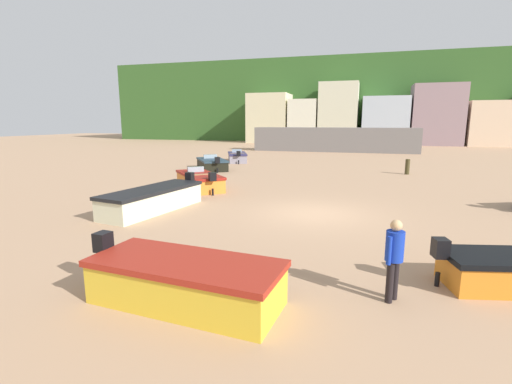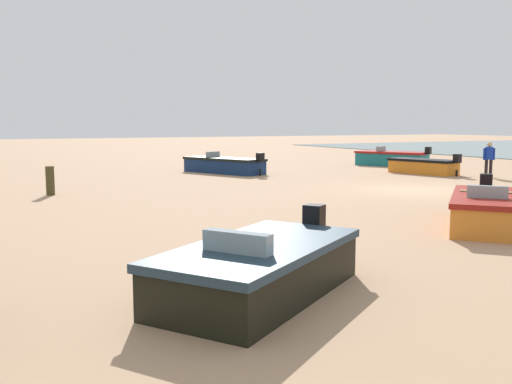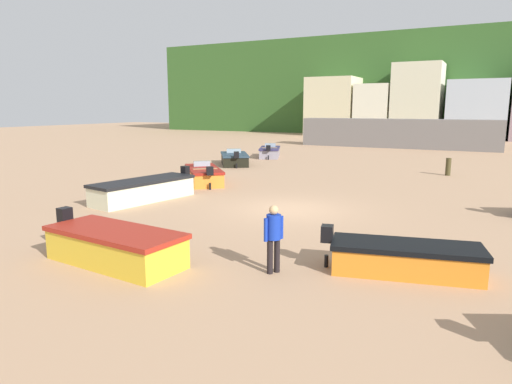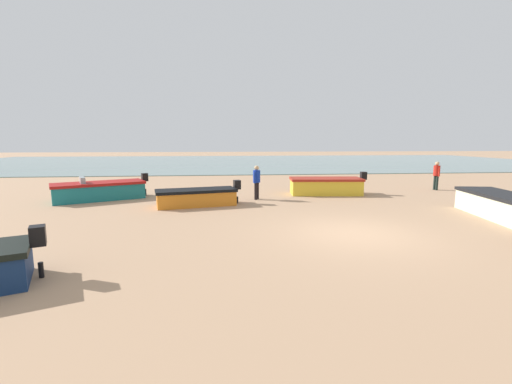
{
  "view_description": "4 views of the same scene",
  "coord_description": "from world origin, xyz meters",
  "px_view_note": "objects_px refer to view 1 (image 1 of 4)",
  "views": [
    {
      "loc": [
        1.68,
        -13.46,
        3.41
      ],
      "look_at": [
        -2.59,
        1.07,
        0.5
      ],
      "focal_mm": 25.64,
      "sensor_mm": 36.0,
      "label": 1
    },
    {
      "loc": [
        -15.83,
        14.55,
        2.46
      ],
      "look_at": [
        -1.93,
        7.6,
        0.56
      ],
      "focal_mm": 39.46,
      "sensor_mm": 36.0,
      "label": 2
    },
    {
      "loc": [
        6.67,
        -15.62,
        3.81
      ],
      "look_at": [
        -1.7,
        0.47,
        0.45
      ],
      "focal_mm": 31.91,
      "sensor_mm": 36.0,
      "label": 3
    },
    {
      "loc": [
        3.96,
        9.63,
        2.77
      ],
      "look_at": [
        2.91,
        -1.02,
        1.17
      ],
      "focal_mm": 23.93,
      "sensor_mm": 36.0,
      "label": 4
    }
  ],
  "objects_px": {
    "boat_grey_1": "(237,157)",
    "mooring_post_near_water": "(407,167)",
    "boat_cream_4": "(153,199)",
    "boat_black_2": "(212,164)",
    "boat_orange_7": "(200,181)",
    "boat_yellow_3": "(185,281)",
    "beach_walker_foreground": "(394,254)"
  },
  "relations": [
    {
      "from": "beach_walker_foreground",
      "to": "boat_cream_4",
      "type": "bearing_deg",
      "value": 88.56
    },
    {
      "from": "boat_grey_1",
      "to": "boat_yellow_3",
      "type": "height_order",
      "value": "boat_yellow_3"
    },
    {
      "from": "mooring_post_near_water",
      "to": "boat_yellow_3",
      "type": "bearing_deg",
      "value": -106.62
    },
    {
      "from": "boat_grey_1",
      "to": "mooring_post_near_water",
      "type": "height_order",
      "value": "boat_grey_1"
    },
    {
      "from": "boat_cream_4",
      "to": "boat_orange_7",
      "type": "relative_size",
      "value": 1.24
    },
    {
      "from": "boat_grey_1",
      "to": "boat_cream_4",
      "type": "distance_m",
      "value": 17.94
    },
    {
      "from": "boat_black_2",
      "to": "beach_walker_foreground",
      "type": "xyz_separation_m",
      "value": [
        11.18,
        -17.41,
        0.56
      ]
    },
    {
      "from": "boat_grey_1",
      "to": "mooring_post_near_water",
      "type": "distance_m",
      "value": 13.96
    },
    {
      "from": "boat_grey_1",
      "to": "beach_walker_foreground",
      "type": "distance_m",
      "value": 25.46
    },
    {
      "from": "boat_black_2",
      "to": "boat_yellow_3",
      "type": "distance_m",
      "value": 20.04
    },
    {
      "from": "boat_yellow_3",
      "to": "boat_cream_4",
      "type": "height_order",
      "value": "boat_cream_4"
    },
    {
      "from": "boat_orange_7",
      "to": "beach_walker_foreground",
      "type": "relative_size",
      "value": 2.44
    },
    {
      "from": "boat_yellow_3",
      "to": "boat_orange_7",
      "type": "xyz_separation_m",
      "value": [
        -4.99,
        11.33,
        -0.04
      ]
    },
    {
      "from": "boat_black_2",
      "to": "boat_orange_7",
      "type": "height_order",
      "value": "boat_orange_7"
    },
    {
      "from": "boat_orange_7",
      "to": "mooring_post_near_water",
      "type": "bearing_deg",
      "value": -3.7
    },
    {
      "from": "boat_black_2",
      "to": "mooring_post_near_water",
      "type": "distance_m",
      "value": 13.42
    },
    {
      "from": "boat_black_2",
      "to": "boat_yellow_3",
      "type": "relative_size",
      "value": 0.98
    },
    {
      "from": "boat_black_2",
      "to": "boat_orange_7",
      "type": "xyz_separation_m",
      "value": [
        2.42,
        -7.29,
        0.01
      ]
    },
    {
      "from": "beach_walker_foreground",
      "to": "boat_black_2",
      "type": "bearing_deg",
      "value": 62.76
    },
    {
      "from": "boat_orange_7",
      "to": "beach_walker_foreground",
      "type": "height_order",
      "value": "beach_walker_foreground"
    },
    {
      "from": "boat_yellow_3",
      "to": "mooring_post_near_water",
      "type": "distance_m",
      "value": 20.8
    },
    {
      "from": "boat_black_2",
      "to": "boat_orange_7",
      "type": "bearing_deg",
      "value": -105.75
    },
    {
      "from": "boat_grey_1",
      "to": "boat_cream_4",
      "type": "height_order",
      "value": "boat_cream_4"
    },
    {
      "from": "boat_yellow_3",
      "to": "boat_orange_7",
      "type": "bearing_deg",
      "value": -151.03
    },
    {
      "from": "boat_black_2",
      "to": "boat_cream_4",
      "type": "height_order",
      "value": "boat_cream_4"
    },
    {
      "from": "boat_yellow_3",
      "to": "mooring_post_near_water",
      "type": "height_order",
      "value": "boat_yellow_3"
    },
    {
      "from": "boat_grey_1",
      "to": "beach_walker_foreground",
      "type": "bearing_deg",
      "value": -86.53
    },
    {
      "from": "boat_cream_4",
      "to": "mooring_post_near_water",
      "type": "distance_m",
      "value": 17.21
    },
    {
      "from": "boat_black_2",
      "to": "mooring_post_near_water",
      "type": "xyz_separation_m",
      "value": [
        13.36,
        1.31,
        0.11
      ]
    },
    {
      "from": "mooring_post_near_water",
      "to": "beach_walker_foreground",
      "type": "bearing_deg",
      "value": -96.63
    },
    {
      "from": "boat_yellow_3",
      "to": "boat_cream_4",
      "type": "relative_size",
      "value": 0.82
    },
    {
      "from": "boat_orange_7",
      "to": "mooring_post_near_water",
      "type": "xyz_separation_m",
      "value": [
        10.94,
        8.6,
        0.09
      ]
    }
  ]
}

